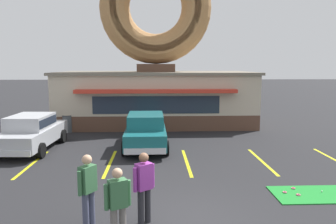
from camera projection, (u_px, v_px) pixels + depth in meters
ground_plane at (185, 223)px, 7.91m from camera, size 160.00×160.00×0.00m
donut_shop_building at (156, 66)px, 21.15m from camera, size 12.30×6.75×10.96m
mini_donut_near_left at (293, 188)px, 10.02m from camera, size 0.13×0.13×0.04m
mini_donut_near_right at (285, 192)px, 9.71m from camera, size 0.13×0.13×0.04m
mini_donut_mid_centre at (298, 195)px, 9.52m from camera, size 0.13×0.13×0.04m
golf_ball at (322, 191)px, 9.77m from camera, size 0.04×0.04×0.04m
car_teal at (146, 129)px, 14.97m from camera, size 2.01×4.58×1.60m
car_silver at (32, 131)px, 14.63m from camera, size 2.14×4.63×1.60m
pedestrian_blue_sweater_man at (88, 187)px, 7.60m from camera, size 0.41×0.51×1.75m
pedestrian_hooded_kid at (144, 184)px, 7.77m from camera, size 0.50×0.42×1.75m
pedestrian_clipboard_woman at (118, 202)px, 6.87m from camera, size 0.54×0.39×1.67m
trash_bin at (68, 123)px, 18.61m from camera, size 0.57×0.57×0.97m
parking_stripe_far_left at (32, 164)px, 12.64m from camera, size 0.12×3.60×0.01m
parking_stripe_left at (110, 163)px, 12.76m from camera, size 0.12×3.60×0.01m
parking_stripe_mid_left at (187, 162)px, 12.88m from camera, size 0.12×3.60×0.01m
parking_stripe_centre at (262, 161)px, 13.00m from camera, size 0.12×3.60×0.01m
parking_stripe_mid_right at (336, 160)px, 13.12m from camera, size 0.12×3.60×0.01m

